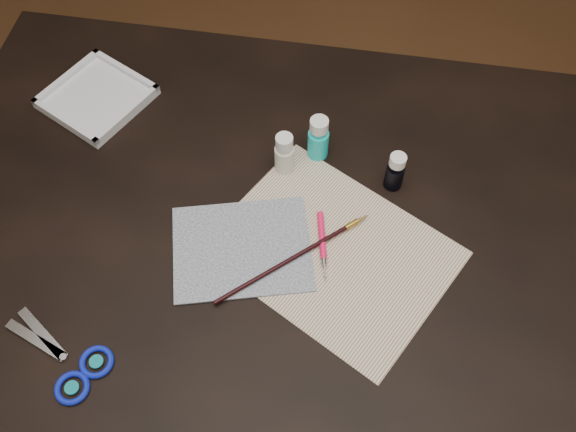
% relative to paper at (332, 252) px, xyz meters
% --- Properties ---
extents(ground, '(3.50, 3.50, 0.02)m').
position_rel_paper_xyz_m(ground, '(-0.08, 0.03, -0.76)').
color(ground, '#422614').
rests_on(ground, ground).
extents(table, '(1.30, 0.90, 0.75)m').
position_rel_paper_xyz_m(table, '(-0.08, 0.03, -0.38)').
color(table, black).
rests_on(table, ground).
extents(paper, '(0.46, 0.42, 0.00)m').
position_rel_paper_xyz_m(paper, '(0.00, 0.00, 0.00)').
color(paper, silver).
rests_on(paper, table).
extents(canvas, '(0.27, 0.23, 0.00)m').
position_rel_paper_xyz_m(canvas, '(-0.15, -0.02, 0.00)').
color(canvas, '#142237').
rests_on(canvas, paper).
extents(paint_bottle_white, '(0.04, 0.04, 0.08)m').
position_rel_paper_xyz_m(paint_bottle_white, '(-0.11, 0.16, 0.04)').
color(paint_bottle_white, silver).
rests_on(paint_bottle_white, table).
extents(paint_bottle_cyan, '(0.05, 0.05, 0.09)m').
position_rel_paper_xyz_m(paint_bottle_cyan, '(-0.05, 0.20, 0.04)').
color(paint_bottle_cyan, '#16D0D2').
rests_on(paint_bottle_cyan, table).
extents(paint_bottle_navy, '(0.04, 0.04, 0.08)m').
position_rel_paper_xyz_m(paint_bottle_navy, '(0.09, 0.15, 0.04)').
color(paint_bottle_navy, black).
rests_on(paint_bottle_navy, table).
extents(paintbrush, '(0.23, 0.21, 0.01)m').
position_rel_paper_xyz_m(paintbrush, '(-0.06, -0.02, 0.01)').
color(paintbrush, black).
rests_on(paintbrush, canvas).
extents(craft_knife, '(0.04, 0.13, 0.01)m').
position_rel_paper_xyz_m(craft_knife, '(-0.02, 0.00, 0.01)').
color(craft_knife, '#FE1657').
rests_on(craft_knife, paper).
extents(scissors, '(0.22, 0.17, 0.01)m').
position_rel_paper_xyz_m(scissors, '(-0.39, -0.24, 0.00)').
color(scissors, silver).
rests_on(scissors, table).
extents(palette_tray, '(0.23, 0.23, 0.02)m').
position_rel_paper_xyz_m(palette_tray, '(-0.49, 0.26, 0.01)').
color(palette_tray, silver).
rests_on(palette_tray, table).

